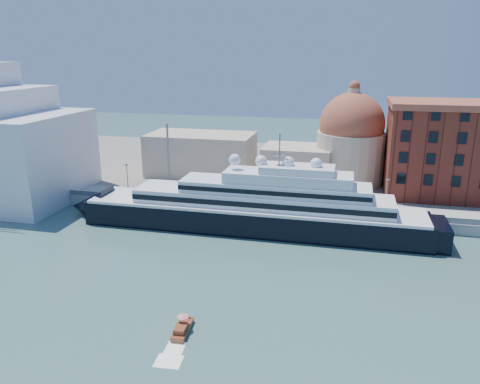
# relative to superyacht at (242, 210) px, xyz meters

# --- Properties ---
(ground) EXTENTS (400.00, 400.00, 0.00)m
(ground) POSITION_rel_superyacht_xyz_m (-0.19, -23.00, -4.22)
(ground) COLOR #386158
(ground) RESTS_ON ground
(quay) EXTENTS (180.00, 10.00, 2.50)m
(quay) POSITION_rel_superyacht_xyz_m (-0.19, 11.00, -2.97)
(quay) COLOR gray
(quay) RESTS_ON ground
(land) EXTENTS (260.00, 72.00, 2.00)m
(land) POSITION_rel_superyacht_xyz_m (-0.19, 52.00, -3.22)
(land) COLOR slate
(land) RESTS_ON ground
(quay_fence) EXTENTS (180.00, 0.10, 1.20)m
(quay_fence) POSITION_rel_superyacht_xyz_m (-0.19, 6.50, -1.12)
(quay_fence) COLOR slate
(quay_fence) RESTS_ON quay
(superyacht) EXTENTS (81.79, 11.34, 24.44)m
(superyacht) POSITION_rel_superyacht_xyz_m (0.00, 0.00, 0.00)
(superyacht) COLOR black
(superyacht) RESTS_ON ground
(service_barge) EXTENTS (11.32, 6.71, 2.42)m
(service_barge) POSITION_rel_superyacht_xyz_m (-53.68, -0.13, -3.52)
(service_barge) COLOR white
(service_barge) RESTS_ON ground
(water_taxi) EXTENTS (2.23, 5.59, 2.60)m
(water_taxi) POSITION_rel_superyacht_xyz_m (1.00, -39.93, -3.59)
(water_taxi) COLOR brown
(water_taxi) RESTS_ON ground
(warehouse) EXTENTS (43.00, 19.00, 23.25)m
(warehouse) POSITION_rel_superyacht_xyz_m (51.81, 29.00, 9.57)
(warehouse) COLOR maroon
(warehouse) RESTS_ON land
(church) EXTENTS (66.00, 18.00, 25.50)m
(church) POSITION_rel_superyacht_xyz_m (6.19, 34.72, 6.69)
(church) COLOR beige
(church) RESTS_ON land
(lamp_posts) EXTENTS (120.80, 2.40, 18.00)m
(lamp_posts) POSITION_rel_superyacht_xyz_m (-12.86, 9.27, 5.62)
(lamp_posts) COLOR slate
(lamp_posts) RESTS_ON quay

